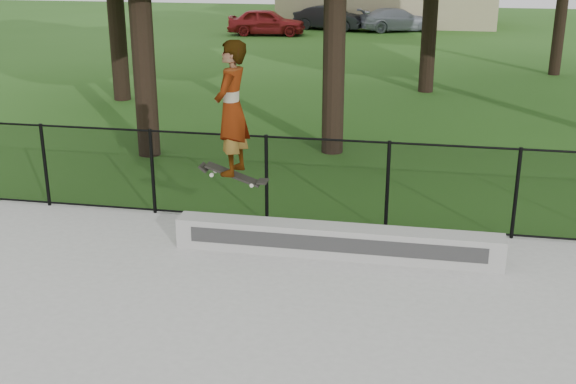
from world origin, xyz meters
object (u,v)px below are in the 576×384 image
car_a (267,22)px  skater_airborne (232,110)px  grind_ledge (336,241)px  car_b (330,18)px  car_c (398,20)px

car_a → skater_airborne: size_ratio=1.82×
skater_airborne → grind_ledge: bearing=7.8°
grind_ledge → car_b: (-4.14, 29.48, 0.34)m
grind_ledge → skater_airborne: size_ratio=2.30×
grind_ledge → car_b: size_ratio=1.41×
car_b → car_c: 3.62m
car_c → skater_airborne: skater_airborne is taller
car_a → car_b: car_a is taller
car_a → skater_airborne: skater_airborne is taller
car_a → skater_airborne: (5.46, -26.77, 1.61)m
skater_airborne → car_a: bearing=101.5°
grind_ledge → car_c: 29.52m
car_b → skater_airborne: 29.85m
car_a → car_c: size_ratio=1.02×
car_a → car_b: 4.07m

